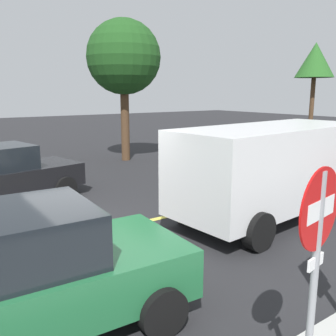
{
  "coord_description": "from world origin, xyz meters",
  "views": [
    {
      "loc": [
        -3.09,
        -7.06,
        2.96
      ],
      "look_at": [
        1.5,
        -0.5,
        1.33
      ],
      "focal_mm": 39.82,
      "sensor_mm": 36.0,
      "label": 1
    }
  ],
  "objects_px": {
    "tree_left_verge": "(124,58)",
    "stop_sign": "(317,248)",
    "white_van": "(271,166)",
    "tree_centre_verge": "(315,61)",
    "car_green_far_lane": "(27,275)"
  },
  "relations": [
    {
      "from": "stop_sign",
      "to": "tree_centre_verge",
      "type": "relative_size",
      "value": 0.41
    },
    {
      "from": "car_green_far_lane",
      "to": "tree_left_verge",
      "type": "height_order",
      "value": "tree_left_verge"
    },
    {
      "from": "white_van",
      "to": "tree_left_verge",
      "type": "distance_m",
      "value": 9.41
    },
    {
      "from": "white_van",
      "to": "tree_centre_verge",
      "type": "height_order",
      "value": "tree_centre_verge"
    },
    {
      "from": "white_van",
      "to": "car_green_far_lane",
      "type": "bearing_deg",
      "value": -167.85
    },
    {
      "from": "stop_sign",
      "to": "white_van",
      "type": "distance_m",
      "value": 5.54
    },
    {
      "from": "stop_sign",
      "to": "white_van",
      "type": "xyz_separation_m",
      "value": [
        4.0,
        3.82,
        -0.33
      ]
    },
    {
      "from": "car_green_far_lane",
      "to": "white_van",
      "type": "bearing_deg",
      "value": 12.15
    },
    {
      "from": "tree_left_verge",
      "to": "stop_sign",
      "type": "bearing_deg",
      "value": -111.31
    },
    {
      "from": "car_green_far_lane",
      "to": "tree_centre_verge",
      "type": "relative_size",
      "value": 0.7
    },
    {
      "from": "stop_sign",
      "to": "car_green_far_lane",
      "type": "xyz_separation_m",
      "value": [
        -1.92,
        2.55,
        -0.78
      ]
    },
    {
      "from": "stop_sign",
      "to": "white_van",
      "type": "height_order",
      "value": "stop_sign"
    },
    {
      "from": "tree_left_verge",
      "to": "tree_centre_verge",
      "type": "bearing_deg",
      "value": -7.73
    },
    {
      "from": "stop_sign",
      "to": "white_van",
      "type": "relative_size",
      "value": 0.44
    },
    {
      "from": "white_van",
      "to": "stop_sign",
      "type": "bearing_deg",
      "value": -136.28
    }
  ]
}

